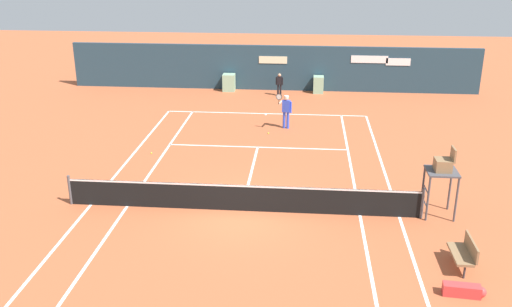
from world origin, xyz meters
name	(u,v)px	position (x,y,z in m)	size (l,w,h in m)	color
ground_plane	(243,203)	(0.00, 0.58, 0.00)	(80.00, 80.00, 0.01)	#B25633
tennis_net	(242,197)	(0.00, 0.00, 0.51)	(12.10, 0.10, 1.07)	#4C4C51
sponsor_back_wall	(272,69)	(0.00, 16.97, 1.33)	(25.00, 1.02, 2.75)	#233D4C
umpire_chair	(443,170)	(6.59, 0.28, 1.62)	(1.00, 1.00, 2.40)	#47474C
player_bench	(465,252)	(6.60, -3.02, 0.51)	(0.54, 1.24, 0.88)	#38383D
equipment_bag	(465,291)	(6.32, -4.41, 0.16)	(1.10, 0.39, 0.32)	#DB3838
player_on_baseline	(286,109)	(1.14, 9.26, 1.00)	(0.76, 0.69, 1.88)	blue
ball_kid_centre_post	(279,83)	(0.51, 15.53, 0.78)	(0.45, 0.22, 1.35)	black
tennis_ball_mid_court	(268,133)	(0.35, 8.31, 0.03)	(0.07, 0.07, 0.07)	#CCE033
tennis_ball_near_service_line	(151,153)	(-4.52, 5.14, 0.03)	(0.07, 0.07, 0.07)	#CCE033
tennis_ball_by_sideline	(216,186)	(-1.19, 1.89, 0.03)	(0.07, 0.07, 0.07)	#CCE033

